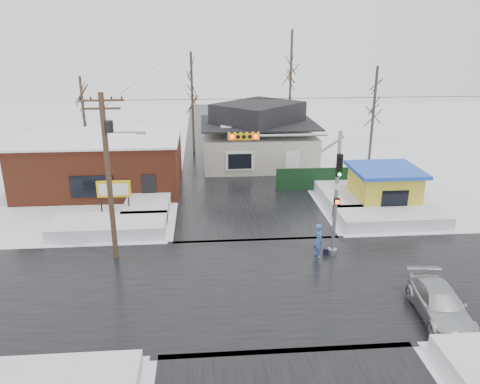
{
  "coord_description": "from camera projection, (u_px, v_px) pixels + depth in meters",
  "views": [
    {
      "loc": [
        -3.05,
        -20.17,
        11.83
      ],
      "look_at": [
        -1.0,
        5.34,
        3.0
      ],
      "focal_mm": 35.0,
      "sensor_mm": 36.0,
      "label": 1
    }
  ],
  "objects": [
    {
      "name": "shopping_bag",
      "position": [
        326.0,
        252.0,
        26.01
      ],
      "size": [
        0.3,
        0.22,
        0.35
      ],
      "primitive_type": "cube",
      "rotation": [
        0.0,
        0.0,
        -0.41
      ],
      "color": "black",
      "rests_on": "ground"
    },
    {
      "name": "utility_pole",
      "position": [
        109.0,
        168.0,
        24.13
      ],
      "size": [
        3.15,
        0.44,
        9.0
      ],
      "color": "#382619",
      "rests_on": "ground"
    },
    {
      "name": "snowbank_ne",
      "position": [
        392.0,
        218.0,
        30.25
      ],
      "size": [
        7.0,
        3.0,
        0.8
      ],
      "primitive_type": "cube",
      "color": "white",
      "rests_on": "ground"
    },
    {
      "name": "tree_far_west",
      "position": [
        82.0,
        94.0,
        42.57
      ],
      "size": [
        3.0,
        3.0,
        8.0
      ],
      "color": "#332821",
      "rests_on": "ground"
    },
    {
      "name": "pedestrian",
      "position": [
        318.0,
        241.0,
        25.53
      ],
      "size": [
        0.58,
        0.78,
        1.94
      ],
      "primitive_type": "imported",
      "rotation": [
        0.0,
        0.0,
        1.75
      ],
      "color": "#3D5DAC",
      "rests_on": "ground"
    },
    {
      "name": "snowbank_nside_w",
      "position": [
        150.0,
        198.0,
        33.74
      ],
      "size": [
        3.0,
        8.0,
        0.8
      ],
      "primitive_type": "cube",
      "color": "white",
      "rests_on": "ground"
    },
    {
      "name": "ground",
      "position": [
        269.0,
        284.0,
        23.1
      ],
      "size": [
        120.0,
        120.0,
        0.0
      ],
      "primitive_type": "plane",
      "color": "white",
      "rests_on": "ground"
    },
    {
      "name": "traffic_signal",
      "position": [
        309.0,
        177.0,
        24.6
      ],
      "size": [
        6.05,
        0.68,
        7.0
      ],
      "color": "gray",
      "rests_on": "ground"
    },
    {
      "name": "kiosk",
      "position": [
        384.0,
        187.0,
        32.76
      ],
      "size": [
        4.6,
        4.6,
        2.88
      ],
      "color": "gold",
      "rests_on": "ground"
    },
    {
      "name": "tree_far_right",
      "position": [
        376.0,
        88.0,
        40.52
      ],
      "size": [
        3.0,
        3.0,
        9.0
      ],
      "color": "#332821",
      "rests_on": "ground"
    },
    {
      "name": "road_ns",
      "position": [
        269.0,
        284.0,
        23.09
      ],
      "size": [
        10.0,
        120.0,
        0.02
      ],
      "primitive_type": "cube",
      "color": "black",
      "rests_on": "ground"
    },
    {
      "name": "road_ew",
      "position": [
        269.0,
        284.0,
        23.09
      ],
      "size": [
        120.0,
        10.0,
        0.02
      ],
      "primitive_type": "cube",
      "color": "black",
      "rests_on": "ground"
    },
    {
      "name": "snowbank_nw",
      "position": [
        109.0,
        226.0,
        28.88
      ],
      "size": [
        7.0,
        3.0,
        0.8
      ],
      "primitive_type": "cube",
      "color": "white",
      "rests_on": "ground"
    },
    {
      "name": "fence",
      "position": [
        327.0,
        179.0,
        36.49
      ],
      "size": [
        8.0,
        0.12,
        1.8
      ],
      "primitive_type": "cube",
      "color": "black",
      "rests_on": "ground"
    },
    {
      "name": "brick_building",
      "position": [
        102.0,
        162.0,
        36.66
      ],
      "size": [
        12.2,
        8.2,
        4.12
      ],
      "color": "brown",
      "rests_on": "ground"
    },
    {
      "name": "car",
      "position": [
        440.0,
        304.0,
        20.18
      ],
      "size": [
        2.34,
        4.78,
        1.34
      ],
      "primitive_type": "imported",
      "rotation": [
        0.0,
        0.0,
        -0.1
      ],
      "color": "#B4B8BC",
      "rests_on": "ground"
    },
    {
      "name": "tree_far_mid",
      "position": [
        291.0,
        55.0,
        46.82
      ],
      "size": [
        3.0,
        3.0,
        12.0
      ],
      "color": "#332821",
      "rests_on": "ground"
    },
    {
      "name": "snowbank_nside_e",
      "position": [
        340.0,
        193.0,
        34.8
      ],
      "size": [
        3.0,
        8.0,
        0.8
      ],
      "primitive_type": "cube",
      "color": "white",
      "rests_on": "ground"
    },
    {
      "name": "marquee_sign",
      "position": [
        114.0,
        190.0,
        30.73
      ],
      "size": [
        2.2,
        0.21,
        2.55
      ],
      "color": "black",
      "rests_on": "ground"
    },
    {
      "name": "tree_far_left",
      "position": [
        191.0,
        74.0,
        44.7
      ],
      "size": [
        3.0,
        3.0,
        10.0
      ],
      "color": "#332821",
      "rests_on": "ground"
    },
    {
      "name": "house",
      "position": [
        258.0,
        136.0,
        43.12
      ],
      "size": [
        10.4,
        8.4,
        5.76
      ],
      "color": "beige",
      "rests_on": "ground"
    }
  ]
}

